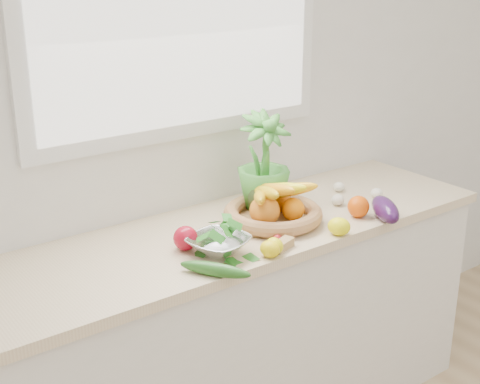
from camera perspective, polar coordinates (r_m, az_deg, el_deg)
back_wall at (r=2.61m, az=-5.11°, el=7.90°), size 4.50×0.02×2.70m
counter_cabinet at (r=2.73m, az=-1.12°, el=-12.43°), size 2.20×0.58×0.86m
countertop at (r=2.52m, az=-1.19°, el=-3.75°), size 2.24×0.62×0.04m
orange_loose at (r=2.67m, az=10.07°, el=-1.23°), size 0.11×0.11×0.09m
lemon_a at (r=2.49m, az=8.45°, el=-2.93°), size 0.10×0.11×0.07m
lemon_b at (r=2.32m, az=2.96°, el=-4.61°), size 0.07×0.08×0.06m
lemon_c at (r=2.29m, az=2.56°, el=-4.89°), size 0.08×0.09×0.06m
apple at (r=2.35m, az=-4.67°, el=-3.95°), size 0.09×0.09×0.09m
ginger at (r=2.36m, az=3.66°, el=-4.50°), size 0.11×0.07×0.03m
garlic_a at (r=2.89m, az=11.60°, el=-0.10°), size 0.07×0.07×0.04m
garlic_b at (r=2.94m, az=8.44°, el=0.44°), size 0.05×0.05×0.04m
garlic_c at (r=2.78m, az=8.35°, el=-0.68°), size 0.07×0.07×0.05m
eggplant at (r=2.66m, az=12.29°, el=-1.46°), size 0.18×0.23×0.09m
cucumber at (r=2.17m, az=-2.14°, el=-6.63°), size 0.17×0.23×0.05m
radish at (r=2.41m, az=3.20°, el=-4.01°), size 0.03×0.03×0.03m
potted_herb at (r=2.64m, az=2.03°, el=2.72°), size 0.22×0.22×0.38m
fruit_basket at (r=2.57m, az=2.78°, el=-1.43°), size 0.39×0.39×0.19m
colander_with_spinach at (r=2.30m, az=-1.83°, el=-4.10°), size 0.26×0.26×0.11m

